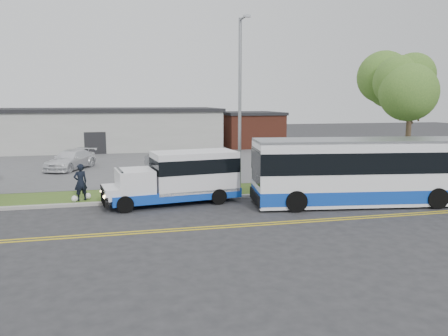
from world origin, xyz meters
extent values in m
plane|color=#28282B|center=(0.00, 0.00, 0.00)|extent=(140.00, 140.00, 0.00)
cube|color=gold|center=(0.00, -3.85, 0.01)|extent=(70.00, 0.12, 0.01)
cube|color=gold|center=(0.00, -4.15, 0.01)|extent=(70.00, 0.12, 0.01)
cube|color=#9E9B93|center=(0.00, 1.10, 0.07)|extent=(80.00, 0.30, 0.15)
cube|color=#3C541C|center=(0.00, 2.90, 0.05)|extent=(80.00, 3.30, 0.10)
cube|color=#4C4C4F|center=(0.00, 17.00, 0.05)|extent=(80.00, 25.00, 0.10)
cube|color=#9E9E99|center=(-6.00, 27.00, 2.00)|extent=(25.00, 10.00, 4.00)
cube|color=black|center=(-6.00, 27.00, 4.17)|extent=(25.40, 10.40, 0.35)
cube|color=black|center=(-6.00, 22.05, 1.10)|extent=(2.00, 0.15, 2.20)
cube|color=brown|center=(10.50, 26.00, 1.80)|extent=(6.00, 7.00, 3.60)
cube|color=black|center=(10.50, 26.00, 3.75)|extent=(6.30, 7.30, 0.30)
cylinder|color=#3D2D21|center=(14.00, 3.00, 2.48)|extent=(0.32, 0.32, 4.76)
ellipsoid|color=#3B6423|center=(14.00, 3.00, 6.22)|extent=(5.20, 5.20, 4.42)
cylinder|color=gray|center=(3.00, 2.80, 4.85)|extent=(0.18, 0.18, 9.50)
cylinder|color=gray|center=(3.00, 2.10, 9.50)|extent=(0.12, 1.40, 0.12)
cube|color=gray|center=(3.00, 1.45, 9.45)|extent=(0.35, 0.18, 0.12)
cube|color=#103FB1|center=(-0.97, 0.64, 0.52)|extent=(6.68, 3.06, 0.47)
cube|color=white|center=(0.06, 0.79, 1.61)|extent=(4.43, 2.74, 1.99)
cube|color=black|center=(0.06, 0.79, 1.94)|extent=(4.45, 2.78, 0.71)
cube|color=white|center=(-2.94, 0.36, 1.28)|extent=(1.97, 2.25, 1.14)
cube|color=black|center=(-3.64, 0.26, 1.47)|extent=(0.35, 1.79, 0.85)
cube|color=white|center=(-3.97, 0.21, 0.80)|extent=(1.21, 2.05, 0.52)
cube|color=black|center=(-4.39, 0.15, 0.52)|extent=(0.41, 1.94, 0.47)
sphere|color=#FFD88C|center=(-4.34, -0.56, 0.76)|extent=(0.21, 0.21, 0.19)
sphere|color=#FFD88C|center=(-4.54, 0.85, 0.76)|extent=(0.21, 0.21, 0.19)
cylinder|color=black|center=(-3.45, -0.74, 0.40)|extent=(0.82, 0.37, 0.80)
cylinder|color=black|center=(-3.74, 1.28, 0.40)|extent=(0.82, 0.37, 0.80)
cylinder|color=black|center=(1.14, -0.09, 0.40)|extent=(0.82, 0.37, 0.80)
cylinder|color=black|center=(0.86, 1.93, 0.40)|extent=(0.82, 0.37, 0.80)
cube|color=white|center=(8.62, -1.72, 1.65)|extent=(11.97, 4.22, 3.09)
cube|color=#103FB1|center=(8.62, -1.72, 0.59)|extent=(11.99, 4.24, 0.64)
cube|color=black|center=(8.62, -1.72, 2.24)|extent=(12.01, 4.27, 1.01)
cube|color=black|center=(2.87, -0.94, 2.02)|extent=(0.44, 2.44, 1.70)
cube|color=black|center=(2.80, -0.93, 0.48)|extent=(0.49, 2.66, 0.53)
cube|color=gray|center=(8.62, -1.72, 3.22)|extent=(11.97, 4.22, 0.13)
cylinder|color=black|center=(4.34, -2.41, 0.51)|extent=(1.06, 0.48, 1.02)
cylinder|color=black|center=(4.68, 0.08, 0.51)|extent=(1.06, 0.48, 1.02)
cylinder|color=black|center=(11.20, -3.34, 0.51)|extent=(1.06, 0.48, 1.02)
cylinder|color=black|center=(11.54, -0.85, 0.51)|extent=(1.06, 0.48, 1.02)
cylinder|color=black|center=(13.33, -1.10, 0.51)|extent=(1.06, 0.48, 1.02)
imported|color=black|center=(-5.61, 1.90, 1.05)|extent=(0.82, 0.71, 1.90)
imported|color=#A2A5A9|center=(-0.56, 10.57, 0.74)|extent=(2.74, 4.13, 1.29)
imported|color=white|center=(-7.27, 12.80, 0.81)|extent=(3.95, 5.25, 1.42)
sphere|color=white|center=(-5.91, 1.65, 0.26)|extent=(0.32, 0.32, 0.32)
sphere|color=white|center=(-5.31, 2.15, 0.26)|extent=(0.32, 0.32, 0.32)
camera|label=1|loc=(-3.45, -20.98, 5.17)|focal=35.00mm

